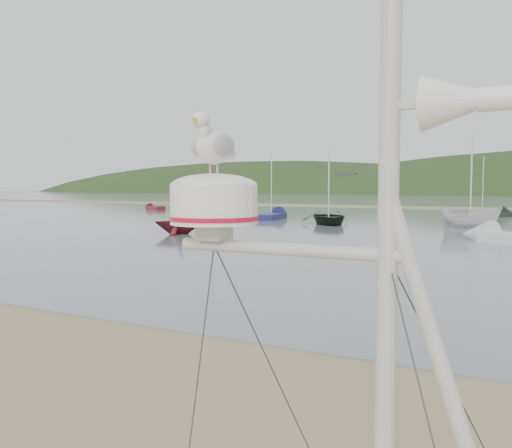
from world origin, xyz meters
The scene contains 9 objects.
ground centered at (0.00, 0.00, 0.00)m, with size 560.00×560.00×0.00m, color #907A53.
sandbar centered at (0.00, 70.00, 0.07)m, with size 560.00×7.00×0.07m, color #907A53.
boat_dark centered at (-8.83, 34.30, 2.58)m, with size 3.63×1.05×5.08m, color black.
boat_red centered at (-13.84, 21.99, 1.47)m, with size 2.47×1.51×2.87m, color #561318.
boat_white centered at (1.52, 32.51, 2.21)m, with size 1.63×1.67×4.34m, color silver.
sailboat_white_near centered at (3.79, 25.87, 0.30)m, with size 6.87×5.57×7.13m.
dinghy_red_far centered at (-37.00, 47.94, 0.29)m, with size 4.59×3.13×1.12m.
sailboat_dark_mid centered at (1.63, 51.78, 0.30)m, with size 5.63×5.39×6.26m.
sailboat_blue_near centered at (-15.79, 39.48, 0.30)m, with size 2.73×6.68×6.48m.
Camera 1 is at (5.78, -4.72, 2.94)m, focal length 38.00 mm.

